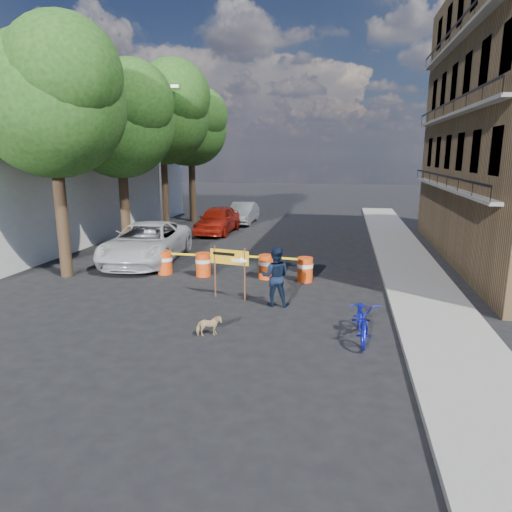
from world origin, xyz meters
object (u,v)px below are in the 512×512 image
at_px(barrel_far_right, 305,269).
at_px(suv_white, 147,243).
at_px(barrel_mid_right, 266,266).
at_px(bicycle, 363,299).
at_px(detour_sign, 234,262).
at_px(pedestrian, 275,276).
at_px(dog, 209,326).
at_px(sedan_red, 218,220).
at_px(barrel_mid_left, 203,264).
at_px(barrel_far_left, 165,262).
at_px(sedan_silver, 243,213).

height_order(barrel_far_right, suv_white, suv_white).
distance_m(barrel_far_right, suv_white, 7.26).
bearing_deg(barrel_mid_right, bicycle, -57.30).
height_order(detour_sign, pedestrian, pedestrian).
bearing_deg(suv_white, barrel_far_right, -20.82).
bearing_deg(suv_white, dog, -61.80).
height_order(barrel_mid_right, bicycle, bicycle).
height_order(pedestrian, suv_white, pedestrian).
xyz_separation_m(barrel_mid_right, suv_white, (-5.53, 1.75, 0.37)).
distance_m(detour_sign, sedan_red, 12.71).
bearing_deg(barrel_mid_left, dog, -71.21).
bearing_deg(detour_sign, bicycle, -22.38).
bearing_deg(pedestrian, dog, 62.30).
relative_size(bicycle, sedan_red, 0.45).
distance_m(barrel_far_left, sedan_silver, 13.59).
bearing_deg(suv_white, barrel_mid_left, -36.68).
bearing_deg(bicycle, sedan_silver, 108.76).
xyz_separation_m(barrel_far_right, detour_sign, (-2.04, -2.52, 0.77)).
xyz_separation_m(barrel_mid_left, barrel_far_right, (3.88, -0.02, 0.00)).
height_order(detour_sign, sedan_red, detour_sign).
bearing_deg(sedan_silver, detour_sign, -78.66).
relative_size(barrel_mid_right, bicycle, 0.43).
bearing_deg(suv_white, sedan_red, 76.63).
bearing_deg(bicycle, barrel_mid_left, 136.21).
xyz_separation_m(barrel_far_right, suv_white, (-7.00, 1.89, 0.37)).
xyz_separation_m(pedestrian, bicycle, (2.54, -2.18, 0.13)).
xyz_separation_m(barrel_far_left, bicycle, (7.30, -5.09, 0.57)).
height_order(barrel_far_right, pedestrian, pedestrian).
bearing_deg(barrel_mid_left, sedan_silver, 96.17).
bearing_deg(detour_sign, sedan_silver, 112.06).
bearing_deg(barrel_mid_right, barrel_far_right, -5.34).
bearing_deg(sedan_silver, barrel_far_left, -90.57).
bearing_deg(suv_white, sedan_silver, 76.31).
relative_size(barrel_far_left, dog, 1.40).
relative_size(barrel_far_left, bicycle, 0.43).
height_order(barrel_mid_right, suv_white, suv_white).
distance_m(barrel_mid_right, suv_white, 5.81).
height_order(sedan_red, sedan_silver, sedan_red).
distance_m(barrel_mid_left, pedestrian, 4.34).
xyz_separation_m(barrel_far_left, suv_white, (-1.57, 1.85, 0.37)).
distance_m(barrel_far_right, sedan_silver, 14.65).
bearing_deg(bicycle, barrel_far_left, 142.73).
bearing_deg(sedan_red, dog, -74.59).
xyz_separation_m(detour_sign, dog, (0.08, -3.08, -0.97)).
bearing_deg(bicycle, barrel_far_right, 107.92).
xyz_separation_m(barrel_far_left, barrel_mid_right, (3.97, 0.10, 0.00)).
bearing_deg(sedan_silver, bicycle, -69.11).
distance_m(barrel_mid_right, pedestrian, 3.14).
xyz_separation_m(barrel_mid_right, sedan_silver, (-3.88, 13.50, 0.23)).
xyz_separation_m(dog, suv_white, (-5.03, 7.49, 0.57)).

